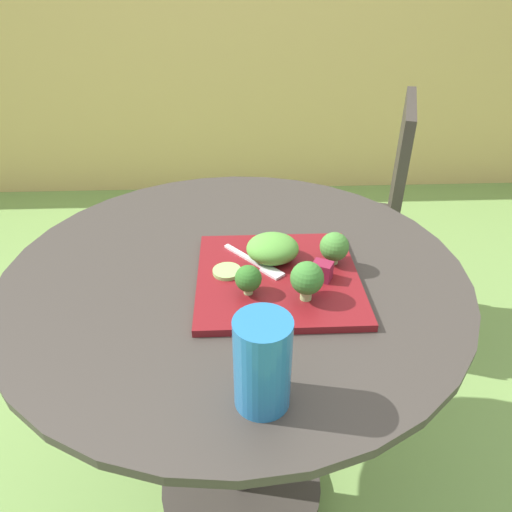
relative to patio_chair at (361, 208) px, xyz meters
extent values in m
plane|color=#70994C|center=(-0.44, -0.70, -0.53)|extent=(12.00, 12.00, 0.00)
cube|color=tan|center=(-0.44, 1.39, 0.09)|extent=(8.00, 0.08, 1.24)
cylinder|color=#38332D|center=(-0.44, -0.70, 0.22)|extent=(0.90, 0.90, 0.02)
cylinder|color=#38332D|center=(-0.44, -0.70, -0.14)|extent=(0.06, 0.06, 0.70)
cylinder|color=#38332D|center=(-0.44, -0.70, -0.51)|extent=(0.44, 0.44, 0.04)
cube|color=#332D28|center=(-0.09, 0.03, -0.09)|extent=(0.56, 0.56, 0.03)
cube|color=#332D28|center=(0.10, -0.03, 0.15)|extent=(0.16, 0.41, 0.45)
cylinder|color=#332D28|center=(-0.20, 0.26, -0.31)|extent=(0.02, 0.02, 0.43)
cylinder|color=#332D28|center=(-0.31, -0.09, -0.31)|extent=(0.02, 0.02, 0.43)
cylinder|color=#332D28|center=(0.14, 0.14, -0.31)|extent=(0.02, 0.02, 0.43)
cylinder|color=#332D28|center=(0.03, -0.20, -0.31)|extent=(0.02, 0.02, 0.43)
cube|color=maroon|center=(-0.36, -0.75, 0.24)|extent=(0.30, 0.30, 0.01)
cylinder|color=#236BA8|center=(-0.41, -1.03, 0.30)|extent=(0.08, 0.08, 0.14)
cylinder|color=#1E5B8F|center=(-0.41, -1.03, 0.28)|extent=(0.07, 0.07, 0.10)
cube|color=silver|center=(-0.42, -0.69, 0.25)|extent=(0.08, 0.09, 0.00)
cube|color=silver|center=(-0.37, -0.75, 0.25)|extent=(0.05, 0.05, 0.00)
ellipsoid|color=#519338|center=(-0.37, -0.70, 0.27)|extent=(0.10, 0.09, 0.05)
cylinder|color=#99B770|center=(-0.25, -0.72, 0.25)|extent=(0.02, 0.02, 0.01)
sphere|color=#427F33|center=(-0.25, -0.72, 0.28)|extent=(0.06, 0.06, 0.06)
cylinder|color=#99B770|center=(-0.32, -0.83, 0.26)|extent=(0.02, 0.02, 0.02)
sphere|color=#38752D|center=(-0.32, -0.83, 0.29)|extent=(0.06, 0.06, 0.06)
cylinder|color=#99B770|center=(-0.42, -0.81, 0.25)|extent=(0.02, 0.02, 0.01)
sphere|color=#2D6623|center=(-0.42, -0.81, 0.28)|extent=(0.05, 0.05, 0.05)
cylinder|color=#8EB766|center=(-0.46, -0.74, 0.25)|extent=(0.05, 0.05, 0.01)
cube|color=maroon|center=(-0.28, -0.77, 0.27)|extent=(0.04, 0.04, 0.03)
camera|label=1|loc=(-0.44, -1.47, 0.75)|focal=33.03mm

